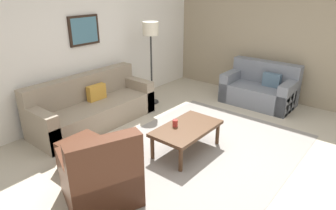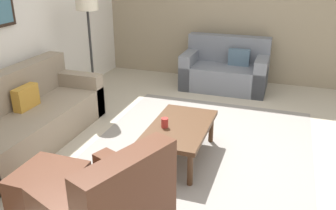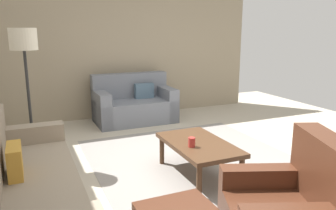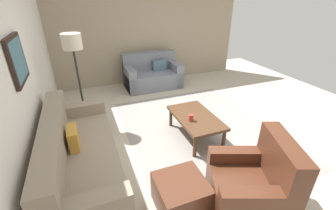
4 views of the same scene
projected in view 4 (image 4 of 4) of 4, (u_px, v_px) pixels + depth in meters
ground_plane at (199, 130)px, 4.20m from camera, size 8.00×8.00×0.00m
rear_partition at (17, 75)px, 2.73m from camera, size 6.00×0.12×2.80m
stone_feature_panel at (149, 30)px, 6.08m from camera, size 0.12×5.20×2.80m
area_rug at (199, 130)px, 4.20m from camera, size 3.31×2.60×0.01m
couch_main at (76, 159)px, 3.01m from camera, size 2.29×0.86×0.88m
couch_loveseat at (152, 75)px, 6.08m from camera, size 0.84×1.45×0.88m
armchair_leather at (254, 188)px, 2.56m from camera, size 1.04×1.04×0.95m
ottoman at (181, 195)px, 2.61m from camera, size 0.56×0.56×0.40m
coffee_table at (196, 119)px, 3.86m from camera, size 1.10×0.64×0.41m
cup at (191, 118)px, 3.68m from camera, size 0.08×0.08×0.11m
lamp_standing at (74, 52)px, 3.78m from camera, size 0.32×0.32×1.71m
framed_artwork at (17, 60)px, 2.54m from camera, size 0.63×0.04×0.53m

